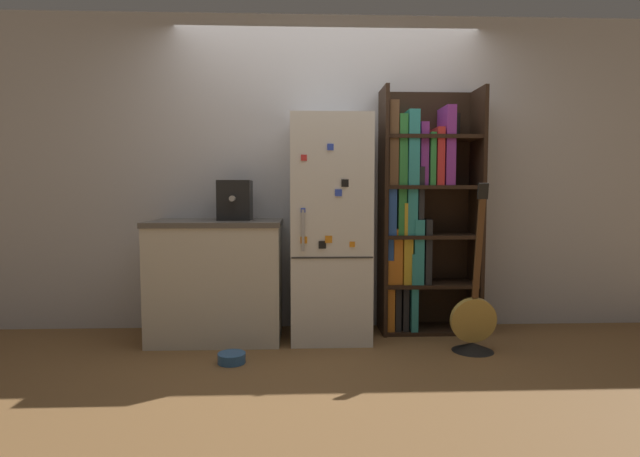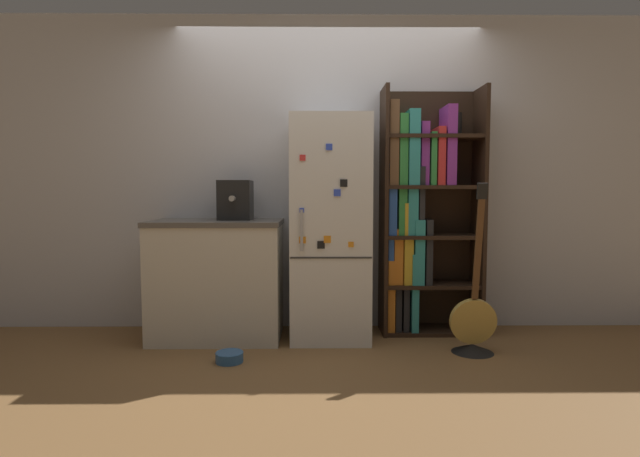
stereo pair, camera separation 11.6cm
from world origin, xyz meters
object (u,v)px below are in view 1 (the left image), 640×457
(bookshelf, at_px, (417,212))
(espresso_machine, at_px, (235,200))
(guitar, at_px, (473,328))
(refrigerator, at_px, (330,229))
(pet_bowl, at_px, (232,357))

(bookshelf, bearing_deg, espresso_machine, -176.08)
(guitar, bearing_deg, refrigerator, 157.74)
(espresso_machine, xyz_separation_m, pet_bowl, (0.05, -0.64, -1.04))
(guitar, bearing_deg, bookshelf, 117.45)
(bookshelf, bearing_deg, guitar, -62.55)
(espresso_machine, bearing_deg, bookshelf, 3.92)
(espresso_machine, height_order, pet_bowl, espresso_machine)
(bookshelf, height_order, guitar, bookshelf)
(bookshelf, relative_size, espresso_machine, 6.07)
(bookshelf, relative_size, pet_bowl, 10.45)
(espresso_machine, relative_size, guitar, 0.27)
(espresso_machine, relative_size, pet_bowl, 1.72)
(refrigerator, bearing_deg, pet_bowl, -139.50)
(refrigerator, relative_size, guitar, 1.42)
(refrigerator, xyz_separation_m, pet_bowl, (-0.70, -0.59, -0.82))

